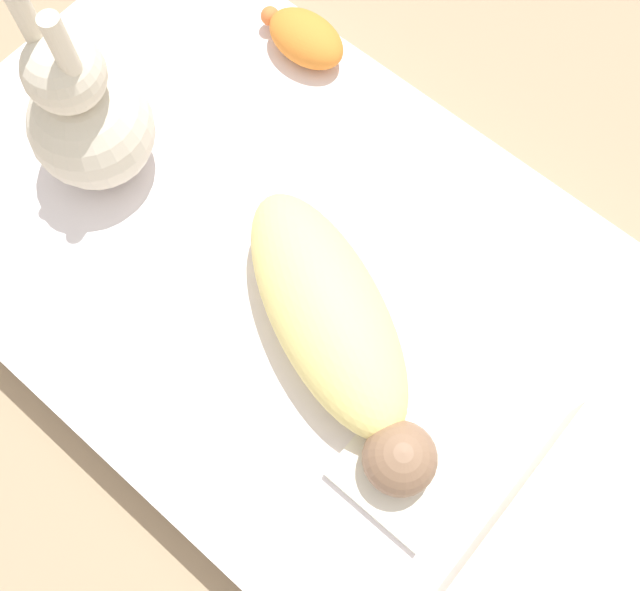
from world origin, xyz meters
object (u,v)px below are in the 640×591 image
(swaddled_baby, at_px, (335,327))
(turtle_plush, at_px, (305,38))
(bunny_plush, at_px, (87,117))
(pillow, at_px, (593,571))

(swaddled_baby, distance_m, turtle_plush, 0.59)
(bunny_plush, distance_m, turtle_plush, 0.44)
(swaddled_baby, distance_m, bunny_plush, 0.54)
(bunny_plush, bearing_deg, turtle_plush, -105.41)
(swaddled_baby, bearing_deg, turtle_plush, 160.02)
(pillow, xyz_separation_m, bunny_plush, (1.05, -0.03, 0.09))
(pillow, height_order, bunny_plush, bunny_plush)
(turtle_plush, bearing_deg, swaddled_baby, 135.56)
(swaddled_baby, relative_size, turtle_plush, 2.77)
(swaddled_baby, relative_size, pillow, 1.42)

